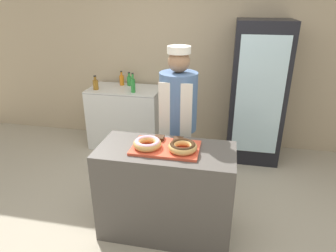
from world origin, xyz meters
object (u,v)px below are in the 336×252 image
at_px(donut_light_glaze, 147,143).
at_px(beverage_fridge, 257,93).
at_px(brownie_back_left, 159,138).
at_px(baker_person, 178,123).
at_px(serving_tray, 166,148).
at_px(donut_chocolate_glaze, 183,146).
at_px(bottle_green, 133,85).
at_px(bottle_green_b, 129,80).
at_px(brownie_back_right, 178,140).
at_px(chest_freezer, 126,117).
at_px(bottle_amber, 96,84).
at_px(bottle_orange, 122,80).

relative_size(donut_light_glaze, beverage_fridge, 0.13).
bearing_deg(beverage_fridge, donut_light_glaze, -120.38).
height_order(brownie_back_left, baker_person, baker_person).
distance_m(serving_tray, baker_person, 0.63).
relative_size(serving_tray, donut_chocolate_glaze, 2.38).
bearing_deg(bottle_green, bottle_green_b, 116.18).
bearing_deg(brownie_back_right, chest_freezer, 123.60).
distance_m(bottle_amber, bottle_green_b, 0.51).
relative_size(serving_tray, donut_light_glaze, 2.38).
distance_m(chest_freezer, bottle_green, 0.61).
bearing_deg(baker_person, brownie_back_left, -99.78).
xyz_separation_m(baker_person, bottle_amber, (-1.38, 0.98, 0.09)).
relative_size(donut_chocolate_glaze, bottle_green, 0.90).
bearing_deg(bottle_amber, brownie_back_left, -49.09).
height_order(serving_tray, bottle_green, bottle_green).
distance_m(brownie_back_left, chest_freezer, 1.92).
bearing_deg(brownie_back_right, serving_tray, -124.42).
distance_m(baker_person, chest_freezer, 1.56).
distance_m(donut_light_glaze, bottle_amber, 2.06).
distance_m(brownie_back_right, beverage_fridge, 1.81).
bearing_deg(brownie_back_right, bottle_amber, 134.60).
bearing_deg(bottle_orange, donut_chocolate_glaze, -57.56).
xyz_separation_m(bottle_orange, bottle_amber, (-0.29, -0.30, -0.00)).
bearing_deg(brownie_back_left, bottle_green_b, 116.11).
distance_m(brownie_back_left, bottle_amber, 1.97).
distance_m(baker_person, bottle_orange, 1.69).
height_order(chest_freezer, bottle_green, bottle_green).
xyz_separation_m(donut_light_glaze, beverage_fridge, (1.05, 1.79, -0.01)).
bearing_deg(bottle_green_b, serving_tray, -63.29).
bearing_deg(donut_chocolate_glaze, beverage_fridge, 67.63).
xyz_separation_m(donut_light_glaze, bottle_green_b, (-0.82, 1.97, 0.02)).
distance_m(bottle_green, bottle_green_b, 0.39).
bearing_deg(chest_freezer, bottle_green_b, 84.26).
relative_size(serving_tray, bottle_green_b, 2.95).
distance_m(baker_person, beverage_fridge, 1.43).
bearing_deg(brownie_back_left, brownie_back_right, 0.00).
bearing_deg(brownie_back_left, bottle_amber, 130.91).
bearing_deg(brownie_back_left, serving_tray, -55.58).
bearing_deg(baker_person, bottle_green, 130.06).
distance_m(serving_tray, chest_freezer, 2.06).
height_order(chest_freezer, bottle_green_b, bottle_green_b).
height_order(bottle_orange, bottle_amber, bottle_orange).
xyz_separation_m(donut_light_glaze, bottle_green, (-0.65, 1.62, 0.05)).
bearing_deg(brownie_back_left, donut_chocolate_glaze, -34.48).
height_order(donut_light_glaze, brownie_back_right, donut_light_glaze).
bearing_deg(beverage_fridge, bottle_amber, -176.68).
xyz_separation_m(chest_freezer, bottle_amber, (-0.39, -0.14, 0.53)).
bearing_deg(chest_freezer, serving_tray, -60.55).
relative_size(bottle_orange, bottle_green_b, 1.08).
height_order(donut_chocolate_glaze, brownie_back_left, donut_chocolate_glaze).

